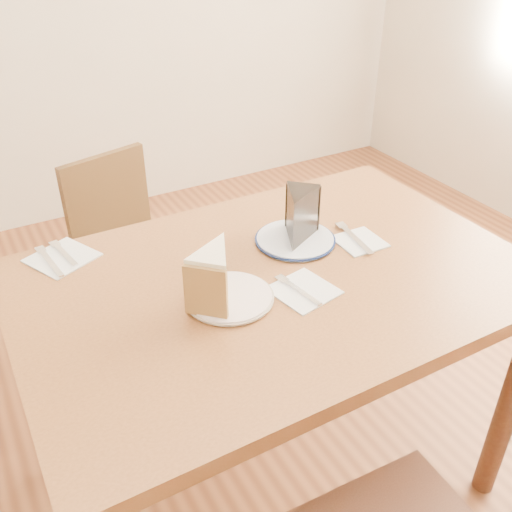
# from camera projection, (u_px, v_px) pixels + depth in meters

# --- Properties ---
(ground) EXTENTS (4.00, 4.00, 0.00)m
(ground) POSITION_uv_depth(u_px,v_px,m) (271.00, 476.00, 1.75)
(ground) COLOR #4F2715
(ground) RESTS_ON ground
(table) EXTENTS (1.20, 0.80, 0.75)m
(table) POSITION_uv_depth(u_px,v_px,m) (275.00, 308.00, 1.40)
(table) COLOR #573017
(table) RESTS_ON ground
(chair_far) EXTENTS (0.46, 0.46, 0.77)m
(chair_far) POSITION_uv_depth(u_px,v_px,m) (132.00, 254.00, 2.03)
(chair_far) COLOR #301E0E
(chair_far) RESTS_ON ground
(plate_cream) EXTENTS (0.19, 0.19, 0.01)m
(plate_cream) POSITION_uv_depth(u_px,v_px,m) (229.00, 297.00, 1.26)
(plate_cream) COLOR white
(plate_cream) RESTS_ON table
(plate_navy) EXTENTS (0.20, 0.20, 0.01)m
(plate_navy) POSITION_uv_depth(u_px,v_px,m) (295.00, 240.00, 1.47)
(plate_navy) COLOR white
(plate_navy) RESTS_ON table
(carrot_cake) EXTENTS (0.15, 0.15, 0.11)m
(carrot_cake) POSITION_uv_depth(u_px,v_px,m) (216.00, 274.00, 1.22)
(carrot_cake) COLOR beige
(carrot_cake) RESTS_ON plate_cream
(chocolate_cake) EXTENTS (0.15, 0.15, 0.12)m
(chocolate_cake) POSITION_uv_depth(u_px,v_px,m) (298.00, 219.00, 1.43)
(chocolate_cake) COLOR black
(chocolate_cake) RESTS_ON plate_navy
(napkin_cream) EXTENTS (0.15, 0.15, 0.00)m
(napkin_cream) POSITION_uv_depth(u_px,v_px,m) (304.00, 291.00, 1.29)
(napkin_cream) COLOR white
(napkin_cream) RESTS_ON table
(napkin_navy) EXTENTS (0.12, 0.12, 0.00)m
(napkin_navy) POSITION_uv_depth(u_px,v_px,m) (359.00, 241.00, 1.47)
(napkin_navy) COLOR white
(napkin_navy) RESTS_ON table
(napkin_spare) EXTENTS (0.19, 0.19, 0.00)m
(napkin_spare) POSITION_uv_depth(u_px,v_px,m) (62.00, 258.00, 1.41)
(napkin_spare) COLOR white
(napkin_spare) RESTS_ON table
(fork_cream) EXTENTS (0.04, 0.14, 0.00)m
(fork_cream) POSITION_uv_depth(u_px,v_px,m) (298.00, 290.00, 1.28)
(fork_cream) COLOR silver
(fork_cream) RESTS_ON napkin_cream
(knife_navy) EXTENTS (0.04, 0.17, 0.00)m
(knife_navy) POSITION_uv_depth(u_px,v_px,m) (355.00, 238.00, 1.48)
(knife_navy) COLOR white
(knife_navy) RESTS_ON napkin_navy
(fork_spare) EXTENTS (0.04, 0.14, 0.00)m
(fork_spare) POSITION_uv_depth(u_px,v_px,m) (64.00, 253.00, 1.42)
(fork_spare) COLOR silver
(fork_spare) RESTS_ON napkin_spare
(knife_spare) EXTENTS (0.03, 0.16, 0.00)m
(knife_spare) POSITION_uv_depth(u_px,v_px,m) (50.00, 261.00, 1.38)
(knife_spare) COLOR white
(knife_spare) RESTS_ON napkin_spare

